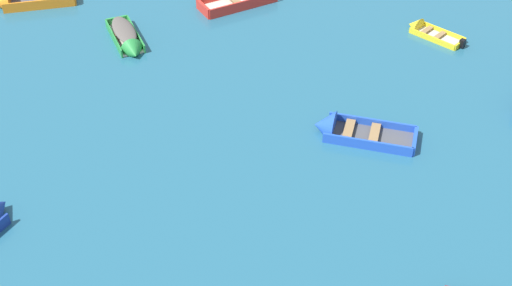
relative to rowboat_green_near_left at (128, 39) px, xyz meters
The scene contains 4 objects.
rowboat_green_near_left is the anchor object (origin of this frame).
rowboat_yellow_midfield_right 14.44m from the rowboat_green_near_left, ahead, with size 2.53×2.88×0.95m.
rowboat_orange_far_right 7.39m from the rowboat_green_near_left, 138.27° to the left, with size 4.26×1.61×1.23m.
rowboat_blue_back_row_center 11.78m from the rowboat_green_near_left, 44.93° to the right, with size 4.26×2.97×1.37m.
Camera 1 is at (-3.35, 0.71, 16.92)m, focal length 47.77 mm.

